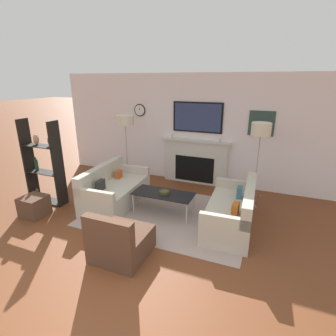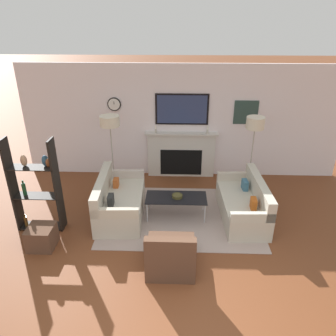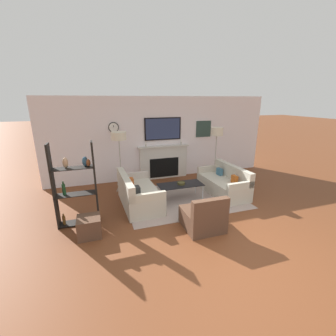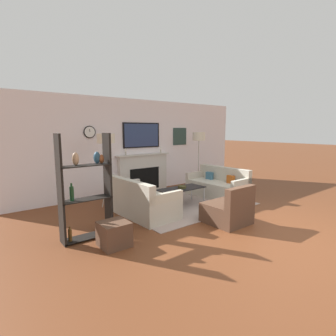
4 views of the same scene
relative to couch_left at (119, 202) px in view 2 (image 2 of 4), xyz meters
name	(u,v)px [view 2 (image 2 of 4)]	position (x,y,z in m)	size (l,w,h in m)	color
ground_plane	(181,325)	(1.24, -2.56, -0.29)	(60.00, 60.00, 0.00)	brown
fireplace_wall	(182,127)	(1.25, 1.93, 0.93)	(7.58, 0.28, 2.70)	white
area_rug	(181,215)	(1.24, 0.00, -0.29)	(3.09, 2.24, 0.01)	gray
couch_left	(119,202)	(0.00, 0.00, 0.00)	(0.92, 1.67, 0.82)	#BEB7A4
couch_right	(244,204)	(2.49, 0.00, 0.00)	(0.84, 1.69, 0.80)	#BEB7A4
armchair	(171,255)	(1.08, -1.50, -0.04)	(0.76, 0.79, 0.78)	brown
coffee_table	(176,198)	(1.15, -0.01, 0.12)	(1.19, 0.53, 0.44)	black
decorative_bowl	(177,196)	(1.17, -0.01, 0.18)	(0.21, 0.21, 0.06)	#443F1E
floor_lamp_left	(110,122)	(-0.28, 1.05, 1.32)	(0.42, 0.42, 1.76)	#9E998E
floor_lamp_right	(255,124)	(2.77, 1.05, 1.31)	(0.38, 0.38, 1.76)	#9E998E
shelf_unit	(35,186)	(-1.38, -0.47, 0.60)	(0.85, 0.28, 1.79)	black
ottoman	(42,237)	(-1.16, -1.04, -0.09)	(0.44, 0.44, 0.40)	brown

